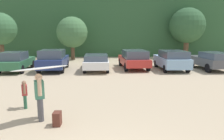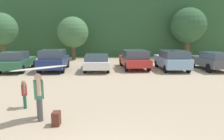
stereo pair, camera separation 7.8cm
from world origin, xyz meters
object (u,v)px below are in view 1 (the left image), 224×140
(surfboard_white, at_px, (41,68))
(parked_car_dark_gray, at_px, (211,60))
(parked_car_forest_green, at_px, (16,61))
(parked_car_navy, at_px, (53,60))
(parked_car_sky_blue, at_px, (172,60))
(person_child, at_px, (25,93))
(backpack_dropped, at_px, (57,119))
(person_adult, at_px, (40,94))
(parked_car_white, at_px, (96,61))
(parked_car_red, at_px, (134,59))

(surfboard_white, bearing_deg, parked_car_dark_gray, -175.54)
(parked_car_dark_gray, bearing_deg, parked_car_forest_green, 85.47)
(parked_car_navy, xyz_separation_m, parked_car_sky_blue, (9.45, 0.07, -0.02))
(person_child, bearing_deg, backpack_dropped, 112.92)
(parked_car_sky_blue, distance_m, backpack_dropped, 12.37)
(person_child, bearing_deg, person_adult, 107.50)
(parked_car_white, bearing_deg, parked_car_red, -79.99)
(parked_car_navy, height_order, person_adult, parked_car_navy)
(surfboard_white, bearing_deg, parked_car_white, -136.16)
(parked_car_red, bearing_deg, parked_car_dark_gray, -102.44)
(parked_car_forest_green, height_order, surfboard_white, surfboard_white)
(backpack_dropped, bearing_deg, surfboard_white, 143.36)
(parked_car_forest_green, distance_m, person_adult, 10.81)
(surfboard_white, bearing_deg, parked_car_sky_blue, -165.33)
(parked_car_navy, bearing_deg, surfboard_white, -171.18)
(parked_car_forest_green, distance_m, parked_car_navy, 2.92)
(parked_car_white, distance_m, parked_car_sky_blue, 6.05)
(parked_car_red, relative_size, parked_car_sky_blue, 1.12)
(parked_car_white, xyz_separation_m, person_child, (-2.40, -8.78, -0.08))
(parked_car_sky_blue, xyz_separation_m, surfboard_white, (-7.34, -9.92, 0.99))
(parked_car_red, distance_m, backpack_dropped, 11.73)
(parked_car_white, xyz_separation_m, surfboard_white, (-1.29, -10.03, 1.11))
(parked_car_dark_gray, xyz_separation_m, person_child, (-11.60, -8.63, -0.17))
(parked_car_dark_gray, bearing_deg, parked_car_sky_blue, 84.16)
(parked_car_dark_gray, relative_size, surfboard_white, 2.24)
(parked_car_navy, bearing_deg, backpack_dropped, -168.75)
(parked_car_dark_gray, height_order, person_adult, person_adult)
(parked_car_navy, xyz_separation_m, parked_car_red, (6.49, 0.82, -0.02))
(parked_car_red, bearing_deg, parked_car_forest_green, 90.62)
(parked_car_navy, xyz_separation_m, surfboard_white, (2.11, -9.85, 0.96))
(parked_car_navy, relative_size, parked_car_red, 0.92)
(parked_car_forest_green, relative_size, person_adult, 2.64)
(parked_car_dark_gray, bearing_deg, person_adult, 127.55)
(parked_car_forest_green, xyz_separation_m, parked_car_white, (6.32, 0.32, -0.07))
(parked_car_forest_green, bearing_deg, parked_car_white, -90.60)
(parked_car_white, relative_size, person_child, 4.25)
(parked_car_sky_blue, distance_m, person_adult, 12.36)
(parked_car_sky_blue, relative_size, person_child, 3.67)
(parked_car_navy, height_order, backpack_dropped, parked_car_navy)
(person_adult, height_order, surfboard_white, surfboard_white)
(backpack_dropped, bearing_deg, person_adult, 145.01)
(parked_car_white, relative_size, parked_car_red, 1.03)
(parked_car_forest_green, relative_size, parked_car_sky_blue, 1.04)
(person_child, bearing_deg, parked_car_forest_green, -87.13)
(surfboard_white, xyz_separation_m, backpack_dropped, (0.55, -0.41, -1.59))
(parked_car_red, distance_m, parked_car_dark_gray, 6.16)
(parked_car_red, bearing_deg, parked_car_white, 96.43)
(parked_car_white, bearing_deg, person_child, 163.13)
(parked_car_dark_gray, distance_m, person_adult, 14.46)
(parked_car_white, distance_m, surfboard_white, 10.17)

